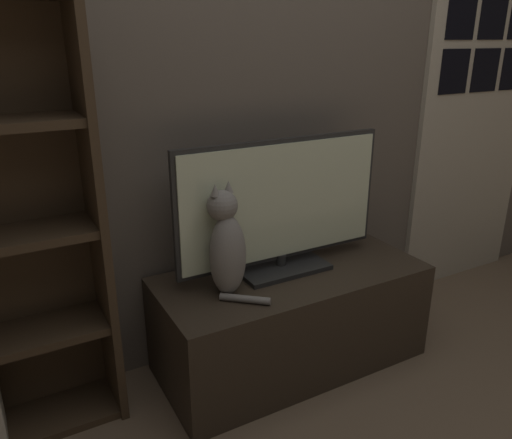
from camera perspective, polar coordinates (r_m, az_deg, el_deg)
The scene contains 5 objects.
wall_back at distance 2.18m, azimuth 0.18°, elevation 17.86°, with size 4.80×0.05×2.60m.
tv_stand at distance 2.25m, azimuth 4.00°, elevation -11.14°, with size 1.16×0.52×0.44m.
tv at distance 2.07m, azimuth 2.93°, elevation 1.36°, with size 0.94×0.23×0.57m.
cat at distance 1.89m, azimuth -3.40°, elevation -3.12°, with size 0.20×0.26×0.45m.
door at distance 3.09m, azimuth 24.01°, elevation 12.10°, with size 0.84×0.04×2.05m.
Camera 1 is at (-1.06, -0.68, 1.38)m, focal length 35.00 mm.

